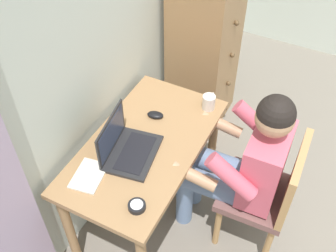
{
  "coord_description": "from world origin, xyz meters",
  "views": [
    {
      "loc": [
        -1.66,
        0.99,
        2.46
      ],
      "look_at": [
        -0.22,
        1.73,
        0.82
      ],
      "focal_mm": 43.9,
      "sensor_mm": 36.0,
      "label": 1
    }
  ],
  "objects_px": {
    "laptop": "(126,147)",
    "person_seated": "(243,162)",
    "desk": "(145,157)",
    "chair": "(269,192)",
    "dresser": "(204,47)",
    "notebook_pad": "(89,176)",
    "desk_clock": "(137,206)",
    "coffee_mug": "(209,102)",
    "computer_mouse": "(155,115)"
  },
  "relations": [
    {
      "from": "desk",
      "to": "chair",
      "type": "xyz_separation_m",
      "value": [
        0.19,
        -0.72,
        -0.13
      ]
    },
    {
      "from": "desk_clock",
      "to": "notebook_pad",
      "type": "bearing_deg",
      "value": 80.52
    },
    {
      "from": "desk",
      "to": "chair",
      "type": "relative_size",
      "value": 1.27
    },
    {
      "from": "chair",
      "to": "person_seated",
      "type": "bearing_deg",
      "value": 91.81
    },
    {
      "from": "dresser",
      "to": "desk_clock",
      "type": "height_order",
      "value": "dresser"
    },
    {
      "from": "dresser",
      "to": "computer_mouse",
      "type": "distance_m",
      "value": 0.88
    },
    {
      "from": "person_seated",
      "to": "laptop",
      "type": "bearing_deg",
      "value": 115.67
    },
    {
      "from": "laptop",
      "to": "coffee_mug",
      "type": "bearing_deg",
      "value": -25.46
    },
    {
      "from": "laptop",
      "to": "dresser",
      "type": "bearing_deg",
      "value": 2.17
    },
    {
      "from": "laptop",
      "to": "notebook_pad",
      "type": "distance_m",
      "value": 0.26
    },
    {
      "from": "dresser",
      "to": "person_seated",
      "type": "xyz_separation_m",
      "value": [
        -0.92,
        -0.64,
        -0.01
      ]
    },
    {
      "from": "dresser",
      "to": "notebook_pad",
      "type": "bearing_deg",
      "value": 178.12
    },
    {
      "from": "desk",
      "to": "desk_clock",
      "type": "xyz_separation_m",
      "value": [
        -0.39,
        -0.18,
        0.13
      ]
    },
    {
      "from": "desk",
      "to": "coffee_mug",
      "type": "distance_m",
      "value": 0.52
    },
    {
      "from": "desk",
      "to": "chair",
      "type": "height_order",
      "value": "chair"
    },
    {
      "from": "person_seated",
      "to": "desk_clock",
      "type": "height_order",
      "value": "person_seated"
    },
    {
      "from": "chair",
      "to": "coffee_mug",
      "type": "bearing_deg",
      "value": 63.05
    },
    {
      "from": "computer_mouse",
      "to": "dresser",
      "type": "bearing_deg",
      "value": -9.37
    },
    {
      "from": "person_seated",
      "to": "notebook_pad",
      "type": "distance_m",
      "value": 0.86
    },
    {
      "from": "computer_mouse",
      "to": "laptop",
      "type": "bearing_deg",
      "value": 166.17
    },
    {
      "from": "desk",
      "to": "dresser",
      "type": "distance_m",
      "value": 1.11
    },
    {
      "from": "laptop",
      "to": "person_seated",
      "type": "bearing_deg",
      "value": -64.33
    },
    {
      "from": "dresser",
      "to": "laptop",
      "type": "relative_size",
      "value": 3.58
    },
    {
      "from": "dresser",
      "to": "laptop",
      "type": "height_order",
      "value": "dresser"
    },
    {
      "from": "chair",
      "to": "notebook_pad",
      "type": "bearing_deg",
      "value": 121.13
    },
    {
      "from": "person_seated",
      "to": "desk_clock",
      "type": "distance_m",
      "value": 0.68
    },
    {
      "from": "chair",
      "to": "coffee_mug",
      "type": "xyz_separation_m",
      "value": [
        0.26,
        0.51,
        0.29
      ]
    },
    {
      "from": "computer_mouse",
      "to": "chair",
      "type": "bearing_deg",
      "value": -105.56
    },
    {
      "from": "desk",
      "to": "dresser",
      "type": "height_order",
      "value": "dresser"
    },
    {
      "from": "chair",
      "to": "person_seated",
      "type": "height_order",
      "value": "person_seated"
    },
    {
      "from": "desk",
      "to": "notebook_pad",
      "type": "height_order",
      "value": "notebook_pad"
    },
    {
      "from": "chair",
      "to": "computer_mouse",
      "type": "height_order",
      "value": "chair"
    },
    {
      "from": "person_seated",
      "to": "dresser",
      "type": "bearing_deg",
      "value": 34.73
    },
    {
      "from": "person_seated",
      "to": "chair",
      "type": "bearing_deg",
      "value": -88.19
    },
    {
      "from": "person_seated",
      "to": "desk_clock",
      "type": "bearing_deg",
      "value": 147.83
    },
    {
      "from": "desk",
      "to": "dresser",
      "type": "bearing_deg",
      "value": 5.25
    },
    {
      "from": "dresser",
      "to": "chair",
      "type": "distance_m",
      "value": 1.24
    },
    {
      "from": "notebook_pad",
      "to": "coffee_mug",
      "type": "distance_m",
      "value": 0.86
    },
    {
      "from": "chair",
      "to": "laptop",
      "type": "distance_m",
      "value": 0.88
    },
    {
      "from": "computer_mouse",
      "to": "coffee_mug",
      "type": "height_order",
      "value": "coffee_mug"
    },
    {
      "from": "computer_mouse",
      "to": "notebook_pad",
      "type": "bearing_deg",
      "value": 157.26
    },
    {
      "from": "desk",
      "to": "laptop",
      "type": "height_order",
      "value": "laptop"
    },
    {
      "from": "dresser",
      "to": "chair",
      "type": "xyz_separation_m",
      "value": [
        -0.92,
        -0.82,
        -0.19
      ]
    },
    {
      "from": "chair",
      "to": "coffee_mug",
      "type": "height_order",
      "value": "chair"
    },
    {
      "from": "person_seated",
      "to": "computer_mouse",
      "type": "relative_size",
      "value": 11.81
    },
    {
      "from": "dresser",
      "to": "chair",
      "type": "relative_size",
      "value": 1.56
    },
    {
      "from": "computer_mouse",
      "to": "person_seated",
      "type": "bearing_deg",
      "value": -106.99
    },
    {
      "from": "laptop",
      "to": "notebook_pad",
      "type": "relative_size",
      "value": 1.79
    },
    {
      "from": "desk",
      "to": "computer_mouse",
      "type": "xyz_separation_m",
      "value": [
        0.22,
        0.05,
        0.13
      ]
    },
    {
      "from": "chair",
      "to": "notebook_pad",
      "type": "xyz_separation_m",
      "value": [
        -0.52,
        0.87,
        0.25
      ]
    }
  ]
}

